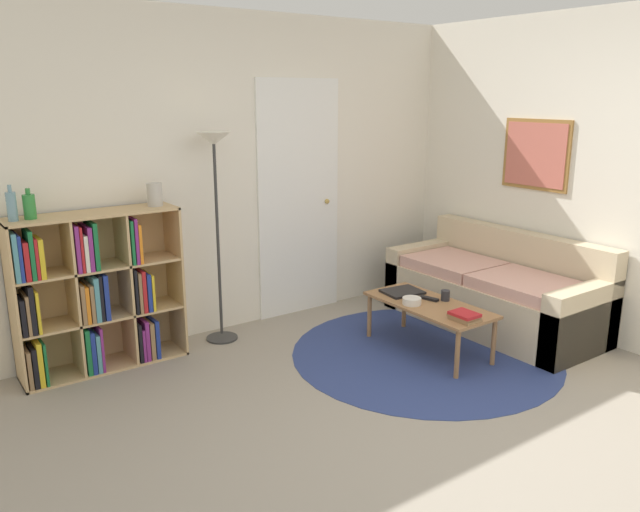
# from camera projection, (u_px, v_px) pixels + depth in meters

# --- Properties ---
(ground_plane) EXTENTS (14.00, 14.00, 0.00)m
(ground_plane) POSITION_uv_depth(u_px,v_px,m) (461.00, 454.00, 3.49)
(ground_plane) COLOR gray
(wall_back) EXTENTS (7.32, 0.11, 2.60)m
(wall_back) POSITION_uv_depth(u_px,v_px,m) (240.00, 176.00, 5.19)
(wall_back) COLOR silver
(wall_back) RESTS_ON ground_plane
(wall_right) EXTENTS (0.08, 5.53, 2.60)m
(wall_right) POSITION_uv_depth(u_px,v_px,m) (533.00, 172.00, 5.38)
(wall_right) COLOR silver
(wall_right) RESTS_ON ground_plane
(rug) EXTENTS (2.06, 2.06, 0.01)m
(rug) POSITION_uv_depth(u_px,v_px,m) (425.00, 353.00, 4.83)
(rug) COLOR navy
(rug) RESTS_ON ground_plane
(bookshelf) EXTENTS (1.17, 0.34, 1.15)m
(bookshelf) POSITION_uv_depth(u_px,v_px,m) (93.00, 294.00, 4.46)
(bookshelf) COLOR tan
(bookshelf) RESTS_ON ground_plane
(floor_lamp) EXTENTS (0.27, 0.27, 1.68)m
(floor_lamp) POSITION_uv_depth(u_px,v_px,m) (215.00, 172.00, 4.79)
(floor_lamp) COLOR #333333
(floor_lamp) RESTS_ON ground_plane
(couch) EXTENTS (0.82, 1.85, 0.80)m
(couch) POSITION_uv_depth(u_px,v_px,m) (497.00, 293.00, 5.40)
(couch) COLOR #CCB793
(couch) RESTS_ON ground_plane
(coffee_table) EXTENTS (0.47, 1.04, 0.39)m
(coffee_table) POSITION_uv_depth(u_px,v_px,m) (429.00, 308.00, 4.82)
(coffee_table) COLOR #996B42
(coffee_table) RESTS_ON ground_plane
(laptop) EXTENTS (0.33, 0.28, 0.02)m
(laptop) POSITION_uv_depth(u_px,v_px,m) (402.00, 292.00, 5.06)
(laptop) COLOR black
(laptop) RESTS_ON coffee_table
(bowl) EXTENTS (0.15, 0.15, 0.05)m
(bowl) POSITION_uv_depth(u_px,v_px,m) (412.00, 301.00, 4.78)
(bowl) COLOR silver
(bowl) RESTS_ON coffee_table
(book_stack_on_table) EXTENTS (0.16, 0.20, 0.06)m
(book_stack_on_table) POSITION_uv_depth(u_px,v_px,m) (464.00, 316.00, 4.44)
(book_stack_on_table) COLOR olive
(book_stack_on_table) RESTS_ON coffee_table
(cup) EXTENTS (0.07, 0.07, 0.08)m
(cup) POSITION_uv_depth(u_px,v_px,m) (445.00, 295.00, 4.86)
(cup) COLOR #28282D
(cup) RESTS_ON coffee_table
(remote) EXTENTS (0.08, 0.16, 0.02)m
(remote) POSITION_uv_depth(u_px,v_px,m) (429.00, 299.00, 4.89)
(remote) COLOR black
(remote) RESTS_ON coffee_table
(bottle_left) EXTENTS (0.06, 0.06, 0.24)m
(bottle_left) POSITION_uv_depth(u_px,v_px,m) (12.00, 206.00, 4.03)
(bottle_left) COLOR #6B93A3
(bottle_left) RESTS_ON bookshelf
(bottle_middle) EXTENTS (0.08, 0.08, 0.20)m
(bottle_middle) POSITION_uv_depth(u_px,v_px,m) (29.00, 206.00, 4.10)
(bottle_middle) COLOR #2D8438
(bottle_middle) RESTS_ON bookshelf
(vase_on_shelf) EXTENTS (0.11, 0.11, 0.17)m
(vase_on_shelf) POSITION_uv_depth(u_px,v_px,m) (155.00, 195.00, 4.57)
(vase_on_shelf) COLOR #B7B2A8
(vase_on_shelf) RESTS_ON bookshelf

